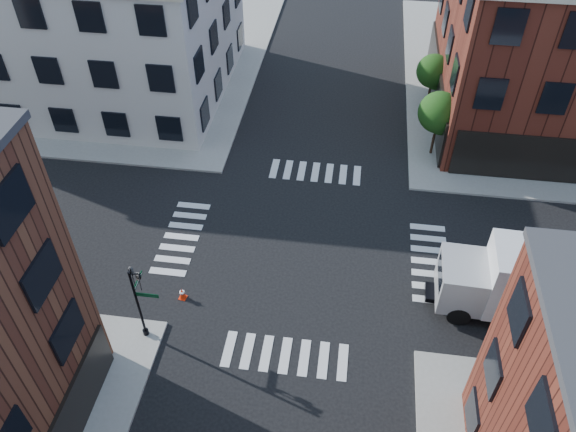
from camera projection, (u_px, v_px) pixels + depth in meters
The scene contains 8 objects.
ground at pixel (303, 249), 31.41m from camera, with size 120.00×120.00×0.00m, color black.
sidewalk_nw at pixel (92, 52), 48.74m from camera, with size 30.00×30.00×0.15m, color gray.
building_nw at pixel (73, 16), 41.22m from camera, with size 22.00×16.00×11.00m, color beige.
tree_near at pixel (440, 115), 35.75m from camera, with size 2.69×2.69×4.49m.
tree_far at pixel (434, 73), 40.31m from camera, with size 2.43×2.43×4.07m.
signal_pole at pixel (139, 296), 25.29m from camera, with size 1.29×1.24×4.60m.
box_truck at pixel (540, 285), 26.69m from camera, with size 9.28×3.09×4.16m.
traffic_cone at pixel (182, 294), 28.62m from camera, with size 0.43×0.43×0.69m.
Camera 1 is at (2.17, -21.71, 22.68)m, focal length 35.00 mm.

